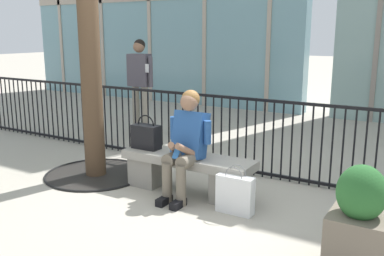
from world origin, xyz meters
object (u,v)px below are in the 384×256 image
Objects in this scene: shopping_bag at (235,194)px; planter at (359,221)px; bystander_at_railing at (140,80)px; seated_person_with_phone at (186,141)px; handbag_on_bench at (146,136)px; stone_bench at (188,170)px.

shopping_bag is 1.37m from planter.
bystander_at_railing is 2.01× the size of planter.
planter is at bearing -19.97° from shopping_bag.
handbag_on_bench is (-0.64, 0.12, -0.05)m from seated_person_with_phone.
stone_bench is at bearing 160.88° from shopping_bag.
shopping_bag is at bearing -19.12° from stone_bench.
bystander_at_railing is at bearing 142.92° from shopping_bag.
planter is at bearing -16.83° from seated_person_with_phone.
bystander_at_railing is at bearing 147.55° from planter.
shopping_bag is at bearing 160.03° from planter.
planter is at bearing -32.45° from bystander_at_railing.
shopping_bag is at bearing -10.53° from seated_person_with_phone.
planter is (4.18, -2.66, -0.61)m from bystander_at_railing.
shopping_bag is at bearing -10.51° from handbag_on_bench.
bystander_at_railing is at bearing 138.24° from stone_bench.
bystander_at_railing is (-2.18, 1.94, 0.73)m from stone_bench.
stone_bench is 0.94× the size of bystander_at_railing.
planter is (1.95, -0.59, -0.26)m from seated_person_with_phone.
stone_bench is at bearing -41.76° from bystander_at_railing.
seated_person_with_phone is 3.07m from bystander_at_railing.
bystander_at_railing is (-2.24, 2.07, 0.35)m from seated_person_with_phone.
handbag_on_bench is 0.49× the size of planter.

